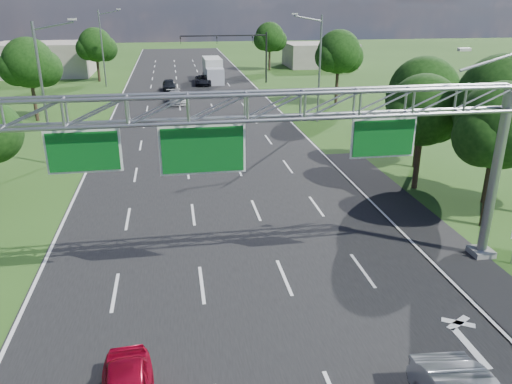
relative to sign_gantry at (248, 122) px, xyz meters
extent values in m
plane|color=#294D17|center=(-0.33, 18.00, -6.89)|extent=(220.00, 220.00, 0.00)
cube|color=black|center=(-0.33, 18.00, -6.89)|extent=(18.00, 180.00, 0.02)
cube|color=black|center=(9.87, 2.00, -6.89)|extent=(3.00, 30.00, 0.02)
cube|color=gray|center=(11.17, 0.00, -6.74)|extent=(1.00, 1.00, 0.30)
cylinder|color=gray|center=(11.17, 0.00, -2.89)|extent=(0.44, 0.44, 8.00)
cylinder|color=gray|center=(9.97, 0.00, 2.11)|extent=(2.54, 0.12, 0.79)
cube|color=beige|center=(8.77, 0.00, 2.61)|extent=(0.50, 0.22, 0.12)
cube|color=white|center=(-6.33, -0.02, -0.89)|extent=(2.80, 0.05, 1.70)
cube|color=#0B581B|center=(-6.33, -0.08, -0.89)|extent=(2.62, 0.05, 1.52)
cube|color=white|center=(-1.83, -0.02, -1.04)|extent=(3.40, 0.05, 2.00)
cube|color=#0B581B|center=(-1.83, -0.08, -1.04)|extent=(3.22, 0.05, 1.82)
cube|color=white|center=(5.67, -0.02, -0.89)|extent=(2.80, 0.05, 1.70)
cube|color=#0B581B|center=(5.67, -0.08, -0.89)|extent=(2.62, 0.05, 1.52)
cylinder|color=black|center=(10.67, 53.00, -3.39)|extent=(0.24, 0.24, 7.00)
cylinder|color=black|center=(4.67, 53.00, -0.29)|extent=(12.00, 0.18, 0.18)
imported|color=black|center=(-1.33, 53.00, -0.84)|extent=(0.18, 0.22, 1.10)
imported|color=black|center=(3.67, 53.00, -0.84)|extent=(0.18, 0.22, 1.10)
imported|color=black|center=(8.67, 53.00, -0.84)|extent=(0.18, 0.22, 1.10)
cylinder|color=gray|center=(-11.83, 18.00, -1.89)|extent=(0.20, 0.20, 10.00)
cylinder|color=gray|center=(-10.53, 18.00, 2.81)|extent=(2.78, 0.12, 0.60)
cube|color=beige|center=(-9.23, 18.00, 3.21)|extent=(0.55, 0.22, 0.12)
cylinder|color=gray|center=(-11.83, 53.00, -1.89)|extent=(0.20, 0.20, 10.00)
cylinder|color=gray|center=(-10.53, 53.00, 2.81)|extent=(2.78, 0.12, 0.60)
cube|color=beige|center=(-9.23, 53.00, 3.21)|extent=(0.55, 0.22, 0.12)
cylinder|color=gray|center=(11.17, 28.00, -1.89)|extent=(0.20, 0.20, 10.00)
cylinder|color=gray|center=(9.87, 28.00, 2.81)|extent=(2.78, 0.12, 0.60)
cube|color=beige|center=(8.57, 28.00, 3.21)|extent=(0.55, 0.22, 0.12)
cylinder|color=#2D2116|center=(13.17, 3.00, -5.02)|extent=(0.36, 0.36, 3.74)
sphere|color=black|center=(13.17, 3.00, -1.39)|extent=(4.40, 4.40, 4.40)
sphere|color=black|center=(12.18, 2.70, -1.83)|extent=(3.08, 3.08, 3.08)
cylinder|color=#2D2116|center=(15.17, 6.00, -4.80)|extent=(0.36, 0.36, 4.18)
sphere|color=black|center=(15.17, 6.00, -0.71)|extent=(5.00, 5.00, 5.00)
sphere|color=black|center=(14.04, 5.70, -1.21)|extent=(3.50, 3.50, 3.50)
cylinder|color=#2D2116|center=(12.17, 9.00, -5.24)|extent=(0.36, 0.36, 3.30)
sphere|color=black|center=(12.17, 9.00, -1.83)|extent=(4.40, 4.40, 4.40)
sphere|color=black|center=(13.27, 9.40, -2.38)|extent=(3.30, 3.30, 3.30)
sphere|color=black|center=(11.18, 8.70, -2.27)|extent=(3.08, 3.08, 3.08)
cylinder|color=#2D2116|center=(14.17, 13.00, -5.13)|extent=(0.36, 0.36, 3.52)
sphere|color=black|center=(14.17, 13.00, -1.45)|extent=(4.80, 4.80, 4.80)
sphere|color=black|center=(15.37, 13.40, -2.05)|extent=(3.60, 3.60, 3.60)
sphere|color=black|center=(13.09, 12.70, -1.93)|extent=(3.36, 3.36, 3.36)
cylinder|color=#2D2116|center=(-16.33, 33.00, -5.02)|extent=(0.36, 0.36, 3.74)
sphere|color=black|center=(-16.33, 33.00, -1.23)|extent=(4.80, 4.80, 4.80)
sphere|color=black|center=(-15.13, 33.40, -1.83)|extent=(3.60, 3.60, 3.60)
sphere|color=black|center=(-17.41, 32.70, -1.71)|extent=(3.36, 3.36, 3.36)
cylinder|color=#2D2116|center=(-13.33, 58.00, -5.24)|extent=(0.36, 0.36, 3.30)
sphere|color=black|center=(-13.33, 58.00, -1.67)|extent=(4.80, 4.80, 4.80)
sphere|color=black|center=(-12.13, 58.40, -2.27)|extent=(3.60, 3.60, 3.60)
sphere|color=black|center=(-14.41, 57.70, -2.15)|extent=(3.36, 3.36, 3.36)
cylinder|color=#2D2116|center=(15.67, 36.00, -4.91)|extent=(0.36, 0.36, 3.96)
sphere|color=black|center=(15.67, 36.00, -1.01)|extent=(4.80, 4.80, 4.80)
sphere|color=black|center=(16.87, 36.40, -1.61)|extent=(3.60, 3.60, 3.60)
sphere|color=black|center=(14.59, 35.70, -1.49)|extent=(3.36, 3.36, 3.36)
cylinder|color=#2D2116|center=(13.67, 66.00, -5.13)|extent=(0.36, 0.36, 3.52)
sphere|color=black|center=(13.67, 66.00, -1.45)|extent=(4.80, 4.80, 4.80)
sphere|color=black|center=(14.87, 66.40, -2.05)|extent=(3.60, 3.60, 3.60)
sphere|color=black|center=(12.59, 65.70, -1.93)|extent=(3.36, 3.36, 3.36)
cube|color=gray|center=(-22.33, 66.00, -4.39)|extent=(14.00, 10.00, 5.00)
cube|color=gray|center=(23.67, 70.00, -4.89)|extent=(12.00, 9.00, 4.00)
imported|color=#BCBCBC|center=(-2.46, 39.64, -6.22)|extent=(2.49, 4.86, 1.35)
imported|color=black|center=(1.50, 52.45, -6.23)|extent=(2.40, 4.86, 1.32)
imported|color=black|center=(-3.20, 48.52, -6.16)|extent=(1.94, 4.38, 1.47)
cube|color=silver|center=(3.22, 56.56, -5.18)|extent=(2.57, 6.25, 3.11)
cube|color=silver|center=(3.22, 52.20, -5.75)|extent=(2.41, 2.31, 2.28)
cylinder|color=black|center=(2.08, 52.41, -6.37)|extent=(0.36, 1.04, 1.04)
cylinder|color=black|center=(4.36, 52.41, -6.37)|extent=(0.36, 1.04, 1.04)
cylinder|color=black|center=(2.08, 58.63, -6.37)|extent=(0.36, 1.04, 1.04)
cylinder|color=black|center=(4.36, 58.63, -6.37)|extent=(0.36, 1.04, 1.04)
camera|label=1|loc=(-2.88, -19.01, 4.52)|focal=35.00mm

